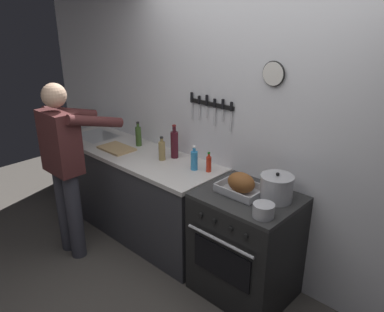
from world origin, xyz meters
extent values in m
cube|color=silver|center=(0.00, 1.35, 1.30)|extent=(6.00, 0.10, 2.60)
cube|color=black|center=(-0.43, 1.29, 1.45)|extent=(0.49, 0.02, 0.04)
cube|color=silver|center=(-0.65, 1.28, 1.35)|extent=(0.02, 0.00, 0.16)
cube|color=black|center=(-0.65, 1.28, 1.48)|extent=(0.02, 0.02, 0.09)
cube|color=silver|center=(-0.56, 1.28, 1.36)|extent=(0.02, 0.00, 0.15)
cube|color=black|center=(-0.56, 1.28, 1.47)|extent=(0.02, 0.02, 0.08)
cube|color=silver|center=(-0.47, 1.28, 1.38)|extent=(0.01, 0.00, 0.11)
cube|color=black|center=(-0.47, 1.28, 1.48)|extent=(0.02, 0.02, 0.10)
cube|color=silver|center=(-0.38, 1.28, 1.35)|extent=(0.02, 0.00, 0.16)
cube|color=black|center=(-0.38, 1.28, 1.47)|extent=(0.02, 0.02, 0.08)
cube|color=silver|center=(-0.29, 1.28, 1.38)|extent=(0.02, 0.00, 0.11)
cube|color=black|center=(-0.29, 1.28, 1.48)|extent=(0.02, 0.02, 0.09)
cube|color=silver|center=(-0.20, 1.28, 1.34)|extent=(0.02, 0.00, 0.18)
cube|color=black|center=(-0.20, 1.28, 1.47)|extent=(0.02, 0.02, 0.08)
cylinder|color=white|center=(0.18, 1.28, 1.79)|extent=(0.18, 0.02, 0.18)
torus|color=black|center=(0.18, 1.28, 1.79)|extent=(0.19, 0.02, 0.19)
cube|color=#38383D|center=(-1.20, 0.99, 0.43)|extent=(2.00, 0.62, 0.86)
cube|color=silver|center=(-1.20, 0.99, 0.88)|extent=(2.03, 0.65, 0.04)
cube|color=#B2B5B7|center=(-1.88, 1.01, 0.84)|extent=(0.44, 0.36, 0.11)
cube|color=black|center=(0.22, 0.99, 0.43)|extent=(0.76, 0.62, 0.87)
cube|color=black|center=(0.22, 0.67, 0.45)|extent=(0.53, 0.01, 0.28)
cube|color=#2D2D2D|center=(0.22, 0.99, 0.89)|extent=(0.76, 0.62, 0.03)
cylinder|color=black|center=(0.01, 0.67, 0.78)|extent=(0.04, 0.02, 0.04)
cylinder|color=black|center=(0.14, 0.67, 0.78)|extent=(0.04, 0.02, 0.04)
cylinder|color=black|center=(0.30, 0.67, 0.78)|extent=(0.04, 0.02, 0.04)
cylinder|color=black|center=(0.43, 0.67, 0.78)|extent=(0.04, 0.02, 0.04)
cylinder|color=silver|center=(0.22, 0.65, 0.66)|extent=(0.61, 0.02, 0.02)
cylinder|color=#383842|center=(-1.41, 0.30, 0.43)|extent=(0.14, 0.14, 0.86)
cylinder|color=#383842|center=(-1.23, 0.30, 0.43)|extent=(0.14, 0.14, 0.86)
cube|color=#4C2323|center=(-1.32, 0.30, 1.14)|extent=(0.38, 0.22, 0.56)
sphere|color=tan|center=(-1.32, 0.30, 1.55)|extent=(0.21, 0.21, 0.21)
cylinder|color=#4C2323|center=(-1.53, 0.54, 1.32)|extent=(0.09, 0.55, 0.22)
cylinder|color=#4C2323|center=(-1.11, 0.54, 1.32)|extent=(0.09, 0.55, 0.22)
cube|color=#B7B7BC|center=(0.15, 0.98, 0.91)|extent=(0.34, 0.25, 0.01)
cube|color=#B7B7BC|center=(0.15, 0.86, 0.94)|extent=(0.34, 0.01, 0.05)
cube|color=#B7B7BC|center=(0.15, 1.11, 0.94)|extent=(0.34, 0.01, 0.05)
cube|color=#B7B7BC|center=(-0.02, 0.98, 0.94)|extent=(0.01, 0.25, 0.05)
cube|color=#B7B7BC|center=(0.32, 0.98, 0.94)|extent=(0.01, 0.25, 0.05)
ellipsoid|color=brown|center=(0.15, 0.98, 0.99)|extent=(0.23, 0.17, 0.16)
cylinder|color=#B7B7BC|center=(0.41, 1.07, 0.99)|extent=(0.24, 0.24, 0.18)
cylinder|color=#B2B2B7|center=(0.41, 1.07, 1.09)|extent=(0.25, 0.25, 0.01)
sphere|color=black|center=(0.41, 1.07, 1.11)|extent=(0.03, 0.03, 0.03)
cylinder|color=#B7B7BC|center=(0.47, 0.80, 0.95)|extent=(0.15, 0.15, 0.09)
cube|color=tan|center=(-1.35, 0.90, 0.91)|extent=(0.36, 0.24, 0.02)
cylinder|color=#47141E|center=(-0.76, 1.15, 1.03)|extent=(0.07, 0.07, 0.25)
cylinder|color=#47141E|center=(-0.76, 1.15, 1.18)|extent=(0.03, 0.03, 0.06)
cylinder|color=maroon|center=(-0.76, 1.15, 1.22)|extent=(0.04, 0.04, 0.01)
cylinder|color=#997F4C|center=(-0.80, 1.03, 0.99)|extent=(0.06, 0.06, 0.18)
cylinder|color=#997F4C|center=(-0.80, 1.03, 1.10)|extent=(0.03, 0.03, 0.04)
cylinder|color=black|center=(-0.80, 1.03, 1.12)|extent=(0.03, 0.03, 0.01)
cylinder|color=#338CCC|center=(-0.43, 1.07, 0.99)|extent=(0.06, 0.06, 0.17)
cylinder|color=#338CCC|center=(-0.43, 1.07, 1.09)|extent=(0.03, 0.03, 0.04)
cylinder|color=white|center=(-0.43, 1.07, 1.12)|extent=(0.03, 0.03, 0.01)
cylinder|color=red|center=(-0.30, 1.12, 0.97)|extent=(0.05, 0.05, 0.14)
cylinder|color=red|center=(-0.30, 1.12, 1.05)|extent=(0.02, 0.02, 0.03)
cylinder|color=#197219|center=(-0.30, 1.12, 1.07)|extent=(0.02, 0.02, 0.01)
cylinder|color=#385623|center=(-1.27, 1.13, 1.00)|extent=(0.06, 0.06, 0.20)
cylinder|color=#385623|center=(-1.27, 1.13, 1.12)|extent=(0.03, 0.03, 0.04)
cylinder|color=black|center=(-1.27, 1.13, 1.15)|extent=(0.03, 0.03, 0.01)
camera|label=1|loc=(1.69, -1.20, 2.25)|focal=35.62mm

